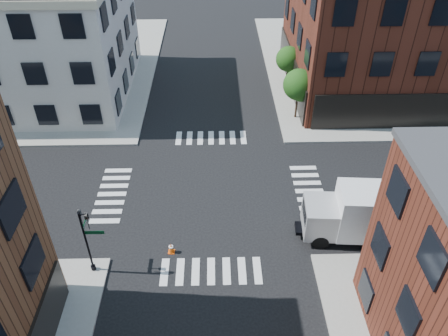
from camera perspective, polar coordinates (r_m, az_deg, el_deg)
name	(u,v)px	position (r m, az deg, el deg)	size (l,w,h in m)	color
ground	(211,193)	(30.96, -1.70, -3.23)	(120.00, 120.00, 0.00)	black
sidewalk_ne	(402,64)	(52.98, 22.24, 12.43)	(30.00, 30.00, 0.15)	gray
sidewalk_nw	(17,68)	(53.27, -25.44, 11.70)	(30.00, 30.00, 0.15)	gray
building_ne	(431,27)	(46.52, 25.47, 16.30)	(25.00, 16.00, 12.00)	#401910
building_nw	(2,36)	(46.34, -26.97, 15.12)	(22.00, 16.00, 11.00)	beige
tree_near	(299,86)	(38.21, 9.82, 10.48)	(2.69, 2.69, 4.49)	black
tree_far	(289,60)	(43.67, 8.49, 13.74)	(2.43, 2.43, 4.07)	black
signal_pole	(87,235)	(25.15, -17.49, -8.32)	(1.29, 1.24, 4.60)	black
box_truck	(374,214)	(28.00, 18.95, -5.75)	(8.33, 3.06, 3.70)	silver
traffic_cone	(171,248)	(26.93, -6.92, -10.35)	(0.42, 0.42, 0.73)	#E6500A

